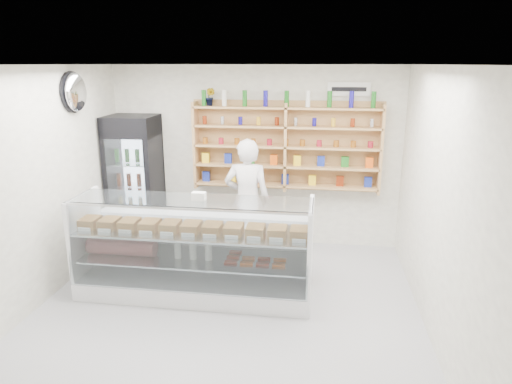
# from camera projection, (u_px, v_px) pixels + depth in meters

# --- Properties ---
(room) EXTENTS (5.00, 5.00, 5.00)m
(room) POSITION_uv_depth(u_px,v_px,m) (220.00, 203.00, 4.79)
(room) COLOR #A1A1A6
(room) RESTS_ON ground
(display_counter) EXTENTS (2.89, 0.86, 1.26)m
(display_counter) POSITION_uv_depth(u_px,v_px,m) (195.00, 268.00, 5.70)
(display_counter) COLOR white
(display_counter) RESTS_ON floor
(shop_worker) EXTENTS (0.67, 0.45, 1.81)m
(shop_worker) POSITION_uv_depth(u_px,v_px,m) (247.00, 200.00, 6.59)
(shop_worker) COLOR silver
(shop_worker) RESTS_ON floor
(drinks_cooler) EXTENTS (0.75, 0.73, 2.05)m
(drinks_cooler) POSITION_uv_depth(u_px,v_px,m) (135.00, 181.00, 7.18)
(drinks_cooler) COLOR black
(drinks_cooler) RESTS_ON floor
(wall_shelving) EXTENTS (2.84, 0.28, 1.33)m
(wall_shelving) POSITION_uv_depth(u_px,v_px,m) (286.00, 147.00, 6.90)
(wall_shelving) COLOR tan
(wall_shelving) RESTS_ON back_wall
(potted_plant) EXTENTS (0.18, 0.16, 0.27)m
(potted_plant) POSITION_uv_depth(u_px,v_px,m) (210.00, 97.00, 6.86)
(potted_plant) COLOR #1E6626
(potted_plant) RESTS_ON wall_shelving
(security_mirror) EXTENTS (0.15, 0.50, 0.50)m
(security_mirror) POSITION_uv_depth(u_px,v_px,m) (76.00, 92.00, 5.95)
(security_mirror) COLOR silver
(security_mirror) RESTS_ON left_wall
(wall_sign) EXTENTS (0.62, 0.03, 0.20)m
(wall_sign) POSITION_uv_depth(u_px,v_px,m) (349.00, 89.00, 6.67)
(wall_sign) COLOR white
(wall_sign) RESTS_ON back_wall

